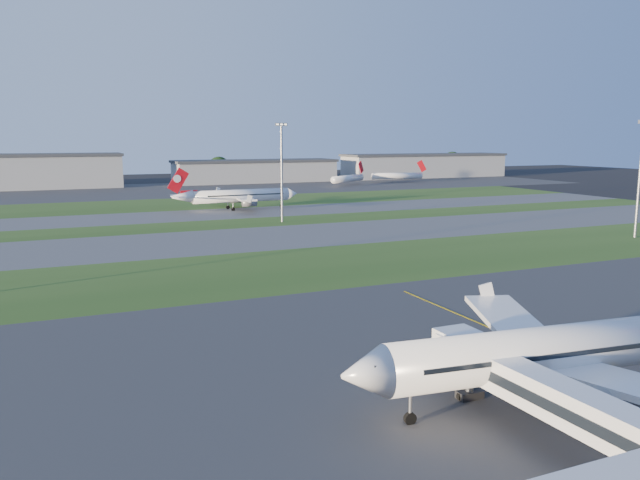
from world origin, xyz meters
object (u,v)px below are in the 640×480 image
mini_jet_near (348,178)px  light_mast_east (640,171)px  airliner_taxiing (240,196)px  mini_jet_far (397,176)px  light_mast_centre (282,166)px  airliner_parked (570,350)px  jet_bridge (565,403)px

mini_jet_near → light_mast_east: light_mast_east is taller
light_mast_east → airliner_taxiing: bearing=126.1°
mini_jet_far → airliner_taxiing: bearing=-130.0°
airliner_taxiing → light_mast_east: size_ratio=1.48×
mini_jet_far → light_mast_centre: bearing=-120.2°
airliner_taxiing → light_mast_centre: bearing=91.0°
light_mast_east → light_mast_centre: bearing=138.4°
airliner_parked → light_mast_east: 100.77m
airliner_taxiing → light_mast_centre: (1.73, -32.73, 10.64)m
mini_jet_near → light_mast_centre: light_mast_centre is taller
jet_bridge → airliner_taxiing: airliner_taxiing is taller
airliner_parked → light_mast_east: bearing=42.7°
jet_bridge → light_mast_east: 111.12m
jet_bridge → airliner_parked: size_ratio=0.66×
airliner_taxiing → mini_jet_near: bearing=-136.4°
mini_jet_far → light_mast_centre: light_mast_centre is taller
jet_bridge → mini_jet_far: size_ratio=0.95×
airliner_taxiing → mini_jet_near: size_ratio=1.55×
light_mast_east → mini_jet_far: bearing=76.6°
jet_bridge → mini_jet_far: 272.74m
mini_jet_near → light_mast_centre: 131.79m
jet_bridge → airliner_taxiing: bearing=81.6°
airliner_parked → light_mast_centre: light_mast_centre is taller
jet_bridge → mini_jet_far: (129.17, 240.21, -0.73)m
airliner_taxiing → mini_jet_near: 106.87m
mini_jet_far → jet_bridge: bearing=-106.7°
light_mast_centre → mini_jet_far: bearing=48.3°
airliner_parked → mini_jet_far: bearing=68.3°
airliner_taxiing → mini_jet_far: airliner_taxiing is taller
mini_jet_near → airliner_parked: bearing=-146.1°
mini_jet_near → mini_jet_far: bearing=-20.2°
airliner_taxiing → light_mast_centre: 34.46m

